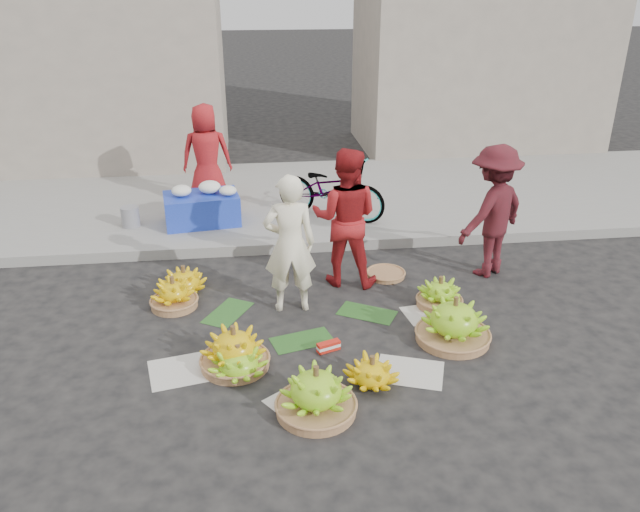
{
  "coord_description": "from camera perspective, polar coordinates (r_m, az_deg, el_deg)",
  "views": [
    {
      "loc": [
        -0.6,
        -5.88,
        3.59
      ],
      "look_at": [
        0.17,
        0.42,
        0.7
      ],
      "focal_mm": 35.0,
      "sensor_mm": 36.0,
      "label": 1
    }
  ],
  "objects": [
    {
      "name": "sidewalk",
      "position": [
        10.79,
        -3.37,
        5.33
      ],
      "size": [
        40.0,
        4.0,
        0.12
      ],
      "primitive_type": "cube",
      "color": "gray",
      "rests_on": "ground"
    },
    {
      "name": "vendor_red",
      "position": [
        7.62,
        2.32,
        3.52
      ],
      "size": [
        0.99,
        0.87,
        1.73
      ],
      "primitive_type": "imported",
      "rotation": [
        0.0,
        0.0,
        2.86
      ],
      "color": "#B01B1B",
      "rests_on": "ground"
    },
    {
      "name": "banana_bunch_2",
      "position": [
        5.64,
        -0.36,
        -12.36
      ],
      "size": [
        0.84,
        0.84,
        0.48
      ],
      "rotation": [
        0.0,
        0.0,
        -0.42
      ],
      "color": "#8E5F3B",
      "rests_on": "ground"
    },
    {
      "name": "banana_bunch_3",
      "position": [
        6.03,
        4.76,
        -10.56
      ],
      "size": [
        0.5,
        0.5,
        0.32
      ],
      "rotation": [
        0.0,
        0.0,
        0.03
      ],
      "color": "yellow",
      "rests_on": "ground"
    },
    {
      "name": "building_left",
      "position": [
        13.61,
        -22.24,
        16.05
      ],
      "size": [
        6.0,
        3.0,
        4.0
      ],
      "primitive_type": "cube",
      "color": "gray",
      "rests_on": "sidewalk"
    },
    {
      "name": "vendor_cream",
      "position": [
        7.0,
        -2.79,
        1.08
      ],
      "size": [
        0.6,
        0.4,
        1.63
      ],
      "primitive_type": "imported",
      "rotation": [
        0.0,
        0.0,
        3.15
      ],
      "color": "white",
      "rests_on": "ground"
    },
    {
      "name": "curb",
      "position": [
        8.83,
        -2.46,
        0.99
      ],
      "size": [
        40.0,
        0.25,
        0.15
      ],
      "primitive_type": "cube",
      "color": "gray",
      "rests_on": "ground"
    },
    {
      "name": "banana_bunch_5",
      "position": [
        7.45,
        10.9,
        -3.44
      ],
      "size": [
        0.53,
        0.53,
        0.38
      ],
      "rotation": [
        0.0,
        0.0,
        -0.09
      ],
      "color": "#8E5F3B",
      "rests_on": "ground"
    },
    {
      "name": "banana_bunch_1",
      "position": [
        6.19,
        -7.47,
        -9.56
      ],
      "size": [
        0.57,
        0.57,
        0.34
      ],
      "rotation": [
        0.0,
        0.0,
        -0.06
      ],
      "color": "#6FBC1A",
      "rests_on": "ground"
    },
    {
      "name": "newspaper_scatter",
      "position": [
        6.25,
        -0.18,
        -10.57
      ],
      "size": [
        3.2,
        1.8,
        0.0
      ],
      "primitive_type": null,
      "color": "beige",
      "rests_on": "ground"
    },
    {
      "name": "banana_leaves",
      "position": [
        7.08,
        -1.94,
        -6.0
      ],
      "size": [
        2.0,
        1.0,
        0.0
      ],
      "primitive_type": null,
      "color": "#1F501A",
      "rests_on": "ground"
    },
    {
      "name": "bicycle",
      "position": [
        9.58,
        1.0,
        6.17
      ],
      "size": [
        1.42,
        1.82,
        0.92
      ],
      "primitive_type": "imported",
      "rotation": [
        0.0,
        0.0,
        1.03
      ],
      "color": "gray",
      "rests_on": "sidewalk"
    },
    {
      "name": "ground",
      "position": [
        6.91,
        -0.96,
        -6.81
      ],
      "size": [
        80.0,
        80.0,
        0.0
      ],
      "primitive_type": "plane",
      "color": "black",
      "rests_on": "ground"
    },
    {
      "name": "banana_bunch_0",
      "position": [
        6.28,
        -7.84,
        -8.44
      ],
      "size": [
        0.75,
        0.75,
        0.46
      ],
      "rotation": [
        0.0,
        0.0,
        0.3
      ],
      "color": "#8E5F3B",
      "rests_on": "ground"
    },
    {
      "name": "building_right",
      "position": [
        14.54,
        14.47,
        19.46
      ],
      "size": [
        5.0,
        3.0,
        5.0
      ],
      "primitive_type": "cube",
      "color": "gray",
      "rests_on": "sidewalk"
    },
    {
      "name": "man_striped",
      "position": [
        8.16,
        15.49,
        3.95
      ],
      "size": [
        1.27,
        1.13,
        1.7
      ],
      "primitive_type": "imported",
      "rotation": [
        0.0,
        0.0,
        3.71
      ],
      "color": "maroon",
      "rests_on": "ground"
    },
    {
      "name": "flower_vendor",
      "position": [
        10.29,
        -10.34,
        9.1
      ],
      "size": [
        0.8,
        0.52,
        1.62
      ],
      "primitive_type": "imported",
      "rotation": [
        0.0,
        0.0,
        3.15
      ],
      "color": "#B01B1B",
      "rests_on": "sidewalk"
    },
    {
      "name": "basket_spare",
      "position": [
        8.13,
        6.04,
        -1.67
      ],
      "size": [
        0.63,
        0.63,
        0.06
      ],
      "primitive_type": "cylinder",
      "rotation": [
        0.0,
        0.0,
        -0.39
      ],
      "color": "#8E5F3B",
      "rests_on": "ground"
    },
    {
      "name": "banana_bunch_6",
      "position": [
        7.5,
        -13.25,
        -3.44
      ],
      "size": [
        0.54,
        0.54,
        0.39
      ],
      "rotation": [
        0.0,
        0.0,
        -0.04
      ],
      "color": "#8E5F3B",
      "rests_on": "ground"
    },
    {
      "name": "incense_stack",
      "position": [
        6.54,
        0.79,
        -8.24
      ],
      "size": [
        0.26,
        0.16,
        0.1
      ],
      "primitive_type": "cube",
      "rotation": [
        0.0,
        0.0,
        0.35
      ],
      "color": "red",
      "rests_on": "ground"
    },
    {
      "name": "banana_bunch_7",
      "position": [
        7.85,
        -12.32,
        -2.15
      ],
      "size": [
        0.63,
        0.63,
        0.34
      ],
      "rotation": [
        0.0,
        0.0,
        0.21
      ],
      "color": "yellow",
      "rests_on": "ground"
    },
    {
      "name": "grey_bucket",
      "position": [
        9.75,
        -16.95,
        3.46
      ],
      "size": [
        0.27,
        0.27,
        0.3
      ],
      "primitive_type": "cylinder",
      "color": "gray",
      "rests_on": "sidewalk"
    },
    {
      "name": "banana_bunch_4",
      "position": [
        6.78,
        12.16,
        -5.85
      ],
      "size": [
        0.78,
        0.78,
        0.52
      ],
      "rotation": [
        0.0,
        0.0,
        0.1
      ],
      "color": "#8E5F3B",
      "rests_on": "ground"
    },
    {
      "name": "flower_table",
      "position": [
        9.57,
        -10.72,
        4.45
      ],
      "size": [
        1.18,
        0.83,
        0.63
      ],
      "rotation": [
        0.0,
        0.0,
        0.14
      ],
      "color": "#1B33B2",
      "rests_on": "sidewalk"
    }
  ]
}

